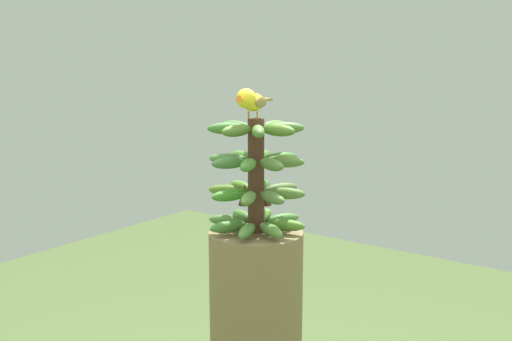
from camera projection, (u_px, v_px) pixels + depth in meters
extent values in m
cylinder|color=#4C2D1E|center=(256.00, 176.00, 1.65)|extent=(0.05, 0.05, 0.32)
ellipsoid|color=#497634|center=(247.00, 231.00, 1.59)|extent=(0.07, 0.12, 0.03)
ellipsoid|color=#507E36|center=(271.00, 230.00, 1.60)|extent=(0.12, 0.08, 0.03)
ellipsoid|color=#4F7E28|center=(285.00, 225.00, 1.65)|extent=(0.12, 0.07, 0.03)
ellipsoid|color=#457833|center=(282.00, 219.00, 1.71)|extent=(0.08, 0.12, 0.03)
ellipsoid|color=#4E7E33|center=(264.00, 215.00, 1.76)|extent=(0.07, 0.12, 0.03)
ellipsoid|color=#447431|center=(242.00, 216.00, 1.75)|extent=(0.12, 0.08, 0.03)
ellipsoid|color=#46732E|center=(227.00, 220.00, 1.70)|extent=(0.12, 0.07, 0.03)
ellipsoid|color=#3E702B|center=(229.00, 227.00, 1.63)|extent=(0.08, 0.12, 0.03)
ellipsoid|color=#507138|center=(272.00, 197.00, 1.59)|extent=(0.12, 0.07, 0.03)
ellipsoid|color=#507530|center=(285.00, 193.00, 1.64)|extent=(0.12, 0.07, 0.03)
ellipsoid|color=#506D34|center=(281.00, 189.00, 1.70)|extent=(0.07, 0.12, 0.03)
ellipsoid|color=#40742C|center=(263.00, 186.00, 1.74)|extent=(0.07, 0.12, 0.03)
ellipsoid|color=#4C7F25|center=(241.00, 187.00, 1.73)|extent=(0.12, 0.07, 0.03)
ellipsoid|color=#507823|center=(228.00, 190.00, 1.68)|extent=(0.12, 0.07, 0.03)
ellipsoid|color=#3D7E25|center=(230.00, 195.00, 1.61)|extent=(0.07, 0.12, 0.03)
ellipsoid|color=#517632|center=(249.00, 198.00, 1.58)|extent=(0.07, 0.12, 0.03)
ellipsoid|color=#477836|center=(228.00, 159.00, 1.66)|extent=(0.12, 0.07, 0.03)
ellipsoid|color=#406C34|center=(230.00, 163.00, 1.60)|extent=(0.08, 0.12, 0.03)
ellipsoid|color=#44772D|center=(248.00, 165.00, 1.56)|extent=(0.07, 0.12, 0.03)
ellipsoid|color=#4B6E2F|center=(271.00, 164.00, 1.57)|extent=(0.12, 0.08, 0.03)
ellipsoid|color=#4D6D2D|center=(284.00, 162.00, 1.62)|extent=(0.12, 0.07, 0.03)
ellipsoid|color=#3D7129|center=(280.00, 158.00, 1.68)|extent=(0.08, 0.12, 0.03)
ellipsoid|color=#477C2D|center=(263.00, 156.00, 1.72)|extent=(0.07, 0.12, 0.03)
ellipsoid|color=#467C29|center=(242.00, 157.00, 1.71)|extent=(0.12, 0.08, 0.03)
ellipsoid|color=#4B7027|center=(278.00, 130.00, 1.57)|extent=(0.12, 0.04, 0.03)
ellipsoid|color=#48702E|center=(284.00, 128.00, 1.63)|extent=(0.11, 0.10, 0.03)
ellipsoid|color=#456B2F|center=(274.00, 126.00, 1.68)|extent=(0.04, 0.12, 0.03)
ellipsoid|color=#457C2F|center=(254.00, 125.00, 1.70)|extent=(0.10, 0.11, 0.03)
ellipsoid|color=#416E33|center=(235.00, 126.00, 1.68)|extent=(0.12, 0.04, 0.03)
ellipsoid|color=#3D752C|center=(228.00, 128.00, 1.62)|extent=(0.11, 0.10, 0.03)
ellipsoid|color=#4A6C29|center=(237.00, 131.00, 1.57)|extent=(0.04, 0.12, 0.03)
ellipsoid|color=#4F7A35|center=(258.00, 131.00, 1.55)|extent=(0.10, 0.11, 0.03)
cone|color=brown|center=(266.00, 195.00, 1.70)|extent=(0.04, 0.04, 0.06)
cone|color=#4C2D1E|center=(244.00, 195.00, 1.69)|extent=(0.04, 0.04, 0.06)
cylinder|color=#C68933|center=(249.00, 115.00, 1.62)|extent=(0.00, 0.00, 0.02)
cylinder|color=#C68933|center=(257.00, 115.00, 1.61)|extent=(0.01, 0.00, 0.02)
ellipsoid|color=yellow|center=(253.00, 102.00, 1.61)|extent=(0.07, 0.11, 0.05)
ellipsoid|color=olive|center=(246.00, 102.00, 1.62)|extent=(0.02, 0.08, 0.03)
ellipsoid|color=olive|center=(261.00, 102.00, 1.60)|extent=(0.02, 0.08, 0.03)
cube|color=olive|center=(264.00, 100.00, 1.68)|extent=(0.04, 0.07, 0.01)
sphere|color=yellow|center=(246.00, 98.00, 1.56)|extent=(0.05, 0.05, 0.05)
sphere|color=black|center=(252.00, 97.00, 1.55)|extent=(0.01, 0.01, 0.01)
cone|color=orange|center=(241.00, 99.00, 1.53)|extent=(0.02, 0.03, 0.02)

